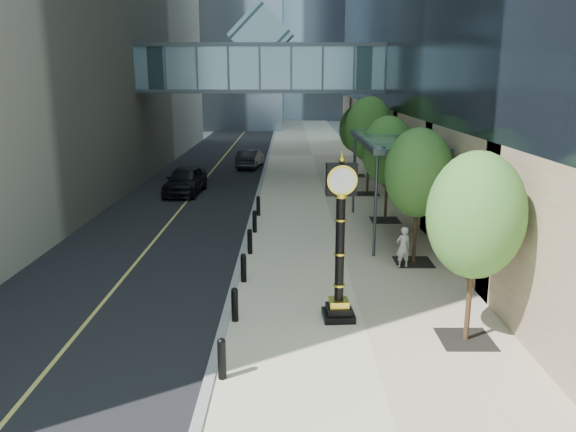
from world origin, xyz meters
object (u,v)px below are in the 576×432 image
object	(u,v)px
street_clock	(340,251)
pedestrian	(403,247)
car_near	(185,180)
car_far	(250,159)

from	to	relation	value
street_clock	pedestrian	bearing A→B (deg)	55.44
car_near	car_far	distance (m)	10.83
pedestrian	car_far	bearing A→B (deg)	-89.73
pedestrian	car_near	distance (m)	17.35
street_clock	car_near	distance (m)	20.00
car_far	car_near	bearing A→B (deg)	79.68
car_near	car_far	size ratio (longest dim) A/B	1.13
street_clock	car_far	size ratio (longest dim) A/B	1.10
car_far	pedestrian	bearing A→B (deg)	113.83
pedestrian	car_far	world-z (taller)	pedestrian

